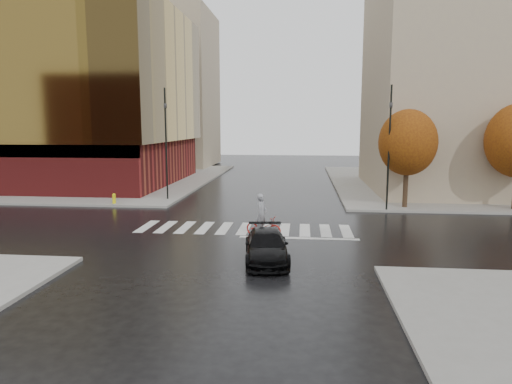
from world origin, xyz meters
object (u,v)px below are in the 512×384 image
(traffic_light_ne, at_px, (389,138))
(fire_hydrant, at_px, (114,198))
(sedan, at_px, (266,246))
(cyclist, at_px, (263,222))
(traffic_light_nw, at_px, (166,135))

(traffic_light_ne, xyz_separation_m, fire_hydrant, (-18.61, 0.34, -4.23))
(sedan, bearing_deg, fire_hydrant, 127.75)
(cyclist, distance_m, fire_hydrant, 13.52)
(sedan, distance_m, traffic_light_nw, 17.15)
(cyclist, xyz_separation_m, traffic_light_ne, (7.46, 7.30, 4.03))
(sedan, xyz_separation_m, fire_hydrant, (-11.68, 11.90, -0.09))
(fire_hydrant, bearing_deg, traffic_light_nw, 36.86)
(cyclist, height_order, traffic_light_nw, traffic_light_nw)
(traffic_light_ne, bearing_deg, sedan, 39.51)
(fire_hydrant, bearing_deg, cyclist, -34.41)
(traffic_light_nw, bearing_deg, cyclist, 52.68)
(traffic_light_ne, height_order, fire_hydrant, traffic_light_ne)
(sedan, height_order, traffic_light_ne, traffic_light_ne)
(sedan, height_order, fire_hydrant, sedan)
(sedan, relative_size, traffic_light_ne, 0.55)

